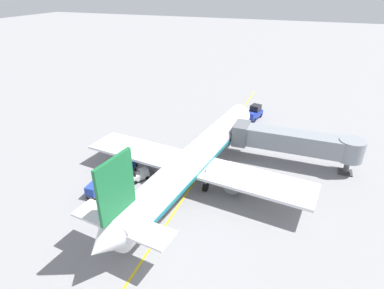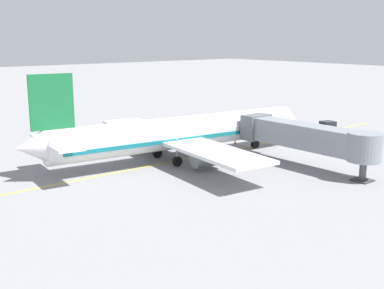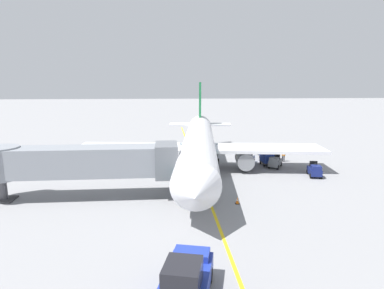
% 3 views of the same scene
% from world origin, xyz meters
% --- Properties ---
extents(ground_plane, '(400.00, 400.00, 0.00)m').
position_xyz_m(ground_plane, '(0.00, 0.00, 0.00)').
color(ground_plane, gray).
extents(gate_lead_in_line, '(0.24, 80.00, 0.01)m').
position_xyz_m(gate_lead_in_line, '(0.00, 0.00, 0.00)').
color(gate_lead_in_line, gold).
rests_on(gate_lead_in_line, ground).
extents(parked_airliner, '(30.40, 37.34, 10.63)m').
position_xyz_m(parked_airliner, '(-0.11, -0.20, 3.19)').
color(parked_airliner, silver).
rests_on(parked_airliner, ground).
extents(jet_bridge, '(17.31, 3.50, 4.98)m').
position_xyz_m(jet_bridge, '(11.39, 8.57, 3.46)').
color(jet_bridge, gray).
rests_on(jet_bridge, ground).
extents(pushback_tractor, '(3.19, 4.80, 2.40)m').
position_xyz_m(pushback_tractor, '(2.93, 23.32, 1.10)').
color(pushback_tractor, '#1E339E').
rests_on(pushback_tractor, ground).
extents(baggage_tug_lead, '(2.35, 2.76, 1.62)m').
position_xyz_m(baggage_tug_lead, '(-9.79, -0.74, 0.71)').
color(baggage_tug_lead, slate).
rests_on(baggage_tug_lead, ground).
extents(baggage_tug_trailing, '(2.34, 2.76, 1.62)m').
position_xyz_m(baggage_tug_trailing, '(-6.84, -2.91, 0.71)').
color(baggage_tug_trailing, silver).
rests_on(baggage_tug_trailing, ground).
extents(baggage_tug_spare, '(1.77, 2.71, 1.62)m').
position_xyz_m(baggage_tug_spare, '(-12.92, 3.52, 0.71)').
color(baggage_tug_spare, navy).
rests_on(baggage_tug_spare, ground).
extents(baggage_cart_front, '(1.37, 2.92, 1.58)m').
position_xyz_m(baggage_cart_front, '(-9.11, -1.91, 0.95)').
color(baggage_cart_front, '#4C4C51').
rests_on(baggage_cart_front, ground).
extents(baggage_cart_second_in_train, '(1.37, 2.92, 1.58)m').
position_xyz_m(baggage_cart_second_in_train, '(-9.92, -4.84, 0.95)').
color(baggage_cart_second_in_train, '#4C4C51').
rests_on(baggage_cart_second_in_train, ground).
extents(baggage_cart_third_in_train, '(1.37, 2.92, 1.58)m').
position_xyz_m(baggage_cart_third_in_train, '(-10.29, -7.80, 0.95)').
color(baggage_cart_third_in_train, '#4C4C51').
rests_on(baggage_cart_third_in_train, ground).
extents(ground_crew_wing_walker, '(0.64, 0.49, 1.69)m').
position_xyz_m(ground_crew_wing_walker, '(-11.98, -3.70, 0.95)').
color(ground_crew_wing_walker, '#232328').
rests_on(ground_crew_wing_walker, ground).
extents(safety_cone_nose_left, '(0.36, 0.36, 0.59)m').
position_xyz_m(safety_cone_nose_left, '(-2.34, 11.07, 0.29)').
color(safety_cone_nose_left, black).
rests_on(safety_cone_nose_left, ground).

